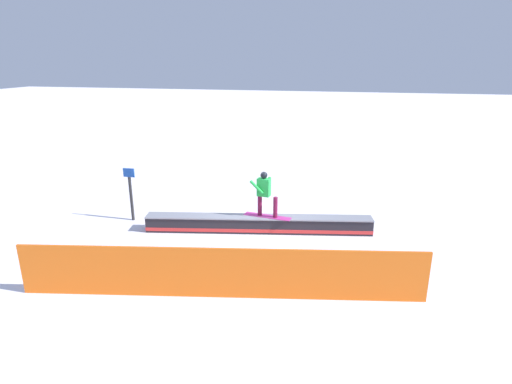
% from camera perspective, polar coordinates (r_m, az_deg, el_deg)
% --- Properties ---
extents(ground_plane, '(120.00, 120.00, 0.00)m').
position_cam_1_polar(ground_plane, '(13.58, 0.34, -5.46)').
color(ground_plane, white).
extents(grind_box, '(7.26, 1.88, 0.53)m').
position_cam_1_polar(grind_box, '(13.48, 0.34, -4.52)').
color(grind_box, black).
rests_on(grind_box, ground_plane).
extents(snowboarder, '(1.58, 0.52, 1.47)m').
position_cam_1_polar(snowboarder, '(13.13, 1.23, -0.09)').
color(snowboarder, '#BB2E8A').
rests_on(snowboarder, grind_box).
extents(safety_fence, '(9.38, 1.81, 1.26)m').
position_cam_1_polar(safety_fence, '(9.85, -4.82, -11.04)').
color(safety_fence, orange).
rests_on(safety_fence, ground_plane).
extents(trail_marker, '(0.40, 0.10, 1.86)m').
position_cam_1_polar(trail_marker, '(14.83, -16.83, -0.09)').
color(trail_marker, '#262628').
rests_on(trail_marker, ground_plane).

